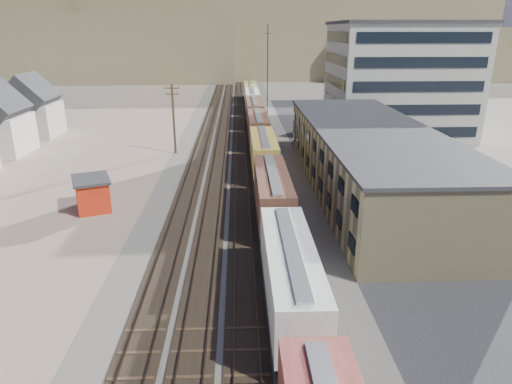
{
  "coord_description": "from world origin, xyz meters",
  "views": [
    {
      "loc": [
        0.7,
        -23.06,
        17.01
      ],
      "look_at": [
        2.24,
        16.34,
        3.0
      ],
      "focal_mm": 32.0,
      "sensor_mm": 36.0,
      "label": 1
    }
  ],
  "objects_px": {
    "maintenance_shed": "(92,193)",
    "parked_car_blue": "(423,154)",
    "freight_train": "(261,138)",
    "utility_pole_north": "(174,118)"
  },
  "relations": [
    {
      "from": "maintenance_shed",
      "to": "parked_car_blue",
      "type": "relative_size",
      "value": 1.06
    },
    {
      "from": "freight_train",
      "to": "parked_car_blue",
      "type": "relative_size",
      "value": 23.46
    },
    {
      "from": "freight_train",
      "to": "parked_car_blue",
      "type": "xyz_separation_m",
      "value": [
        22.58,
        -2.06,
        -2.08
      ]
    },
    {
      "from": "utility_pole_north",
      "to": "maintenance_shed",
      "type": "distance_m",
      "value": 22.67
    },
    {
      "from": "freight_train",
      "to": "parked_car_blue",
      "type": "distance_m",
      "value": 22.77
    },
    {
      "from": "utility_pole_north",
      "to": "parked_car_blue",
      "type": "xyz_separation_m",
      "value": [
        34.88,
        -4.34,
        -4.59
      ]
    },
    {
      "from": "freight_train",
      "to": "parked_car_blue",
      "type": "bearing_deg",
      "value": -5.21
    },
    {
      "from": "utility_pole_north",
      "to": "parked_car_blue",
      "type": "distance_m",
      "value": 35.45
    },
    {
      "from": "utility_pole_north",
      "to": "maintenance_shed",
      "type": "xyz_separation_m",
      "value": [
        -5.45,
        -21.71,
        -3.62
      ]
    },
    {
      "from": "freight_train",
      "to": "maintenance_shed",
      "type": "relative_size",
      "value": 22.06
    }
  ]
}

